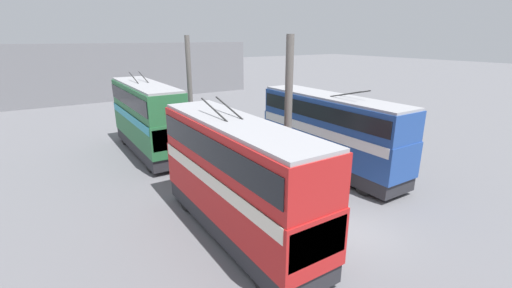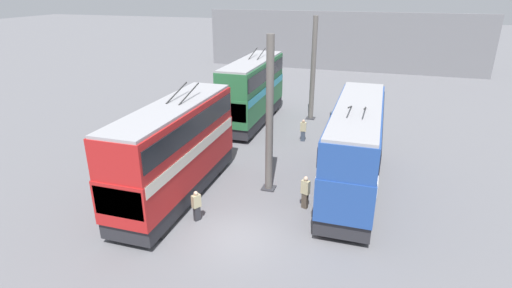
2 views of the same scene
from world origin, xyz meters
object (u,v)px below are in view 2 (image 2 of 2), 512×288
(bus_left_far, at_px, (355,143))
(bus_right_near, at_px, (175,146))
(bus_right_far, at_px, (252,88))
(person_aisle_midway, at_px, (303,130))
(person_by_left_row, at_px, (305,191))
(oil_drum, at_px, (333,118))
(person_by_right_row, at_px, (196,205))

(bus_left_far, relative_size, bus_right_near, 1.10)
(bus_right_near, relative_size, bus_right_far, 0.99)
(person_aisle_midway, bearing_deg, bus_left_far, -152.84)
(person_aisle_midway, bearing_deg, bus_right_far, 54.53)
(person_aisle_midway, bearing_deg, person_by_left_row, -172.57)
(bus_right_far, bearing_deg, bus_left_far, -137.08)
(person_aisle_midway, bearing_deg, oil_drum, -22.61)
(bus_right_far, height_order, person_by_left_row, bus_right_far)
(person_by_right_row, bearing_deg, person_aisle_midway, 108.05)
(bus_right_near, relative_size, person_by_left_row, 5.60)
(bus_left_far, height_order, person_aisle_midway, bus_left_far)
(bus_right_near, height_order, oil_drum, bus_right_near)
(person_by_left_row, relative_size, oil_drum, 1.96)
(bus_right_near, xyz_separation_m, bus_right_far, (12.94, 0.00, 0.05))
(bus_left_far, bearing_deg, bus_right_far, 42.92)
(person_aisle_midway, xyz_separation_m, person_by_right_row, (-11.90, 2.80, -0.04))
(bus_left_far, xyz_separation_m, bus_right_near, (-3.54, 8.74, 0.13))
(person_aisle_midway, xyz_separation_m, oil_drum, (4.78, -1.58, -0.41))
(bus_left_far, bearing_deg, person_by_left_row, 142.50)
(bus_left_far, distance_m, person_aisle_midway, 7.88)
(bus_right_far, height_order, person_by_right_row, bus_right_far)
(bus_left_far, height_order, person_by_left_row, bus_left_far)
(person_by_right_row, bearing_deg, bus_right_far, 128.82)
(person_by_left_row, bearing_deg, person_by_right_row, -39.93)
(bus_right_far, xyz_separation_m, person_by_right_row, (-14.78, -1.95, -2.11))
(oil_drum, bearing_deg, bus_right_far, 106.72)
(bus_right_far, relative_size, person_by_left_row, 5.66)
(person_aisle_midway, bearing_deg, bus_right_near, 150.43)
(bus_left_far, relative_size, person_aisle_midway, 6.69)
(bus_right_far, height_order, person_aisle_midway, bus_right_far)
(person_by_left_row, xyz_separation_m, oil_drum, (14.01, 0.33, -0.49))
(bus_left_far, relative_size, person_by_right_row, 6.98)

